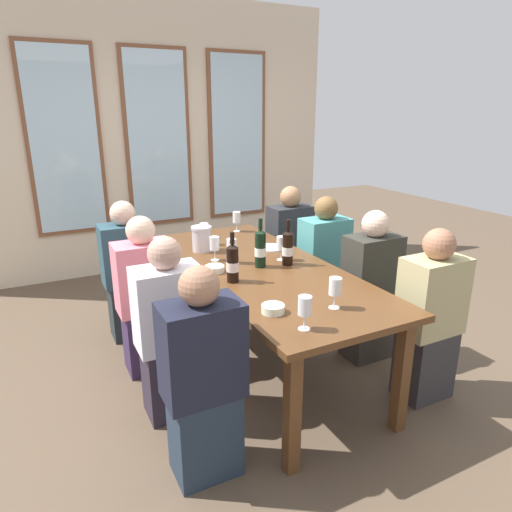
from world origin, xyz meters
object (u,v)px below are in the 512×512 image
wine_bottle_1 (233,263)px  wine_glass_5 (335,287)px  seated_person_1 (323,266)px  seated_person_6 (203,381)px  wine_glass_1 (232,246)px  seated_person_5 (289,249)px  wine_bottle_2 (288,248)px  seated_person_3 (370,290)px  wine_glass_2 (305,307)px  seated_person_0 (146,300)px  seated_person_2 (170,333)px  white_plate_0 (270,248)px  seated_person_7 (429,320)px  tasting_bowl_0 (273,309)px  wine_glass_4 (281,244)px  wine_glass_0 (237,218)px  metal_pitcher (202,239)px  tasting_bowl_1 (215,269)px  seated_person_4 (128,274)px  wine_glass_6 (204,230)px  wine_bottle_0 (260,248)px  dining_table (262,277)px  wine_glass_3 (214,245)px

wine_bottle_1 → wine_glass_5: 0.69m
seated_person_1 → seated_person_6: bearing=-143.0°
wine_glass_1 → seated_person_5: bearing=38.0°
wine_bottle_2 → seated_person_3: bearing=-21.8°
wine_bottle_2 → wine_glass_2: wine_bottle_2 is taller
seated_person_0 → seated_person_2: (0.00, -0.55, 0.00)m
white_plate_0 → seated_person_6: 1.54m
wine_glass_2 → seated_person_1: seated_person_1 is taller
seated_person_3 → seated_person_7: same height
tasting_bowl_0 → seated_person_6: (-0.45, -0.12, -0.24)m
tasting_bowl_0 → wine_bottle_2: bearing=53.8°
wine_bottle_2 → wine_glass_4: wine_bottle_2 is taller
seated_person_6 → seated_person_1: bearing=37.0°
wine_glass_0 → seated_person_7: seated_person_7 is taller
metal_pitcher → seated_person_2: (-0.50, -0.78, -0.31)m
wine_glass_0 → seated_person_1: (0.50, -0.62, -0.34)m
tasting_bowl_1 → wine_glass_5: 0.91m
seated_person_4 → wine_glass_2: bearing=-74.5°
seated_person_2 → seated_person_4: same height
tasting_bowl_0 → seated_person_7: seated_person_7 is taller
wine_glass_0 → wine_glass_1: (-0.39, -0.76, 0.00)m
seated_person_0 → seated_person_4: 0.56m
tasting_bowl_0 → wine_glass_6: (0.13, 1.36, 0.10)m
wine_bottle_0 → seated_person_4: size_ratio=0.30×
tasting_bowl_0 → seated_person_0: 1.10m
seated_person_7 → metal_pitcher: bearing=126.0°
tasting_bowl_0 → wine_glass_2: wine_glass_2 is taller
wine_bottle_2 → seated_person_6: 1.24m
seated_person_0 → white_plate_0: bearing=3.1°
wine_bottle_2 → wine_bottle_1: bearing=-164.9°
wine_bottle_2 → seated_person_3: size_ratio=0.29×
wine_bottle_0 → dining_table: bearing=-18.5°
wine_bottle_2 → seated_person_4: 1.33m
wine_bottle_2 → wine_glass_0: 0.97m
seated_person_4 → wine_glass_3: bearing=-49.4°
white_plate_0 → tasting_bowl_1: 0.66m
seated_person_0 → seated_person_3: size_ratio=1.00×
seated_person_1 → wine_bottle_1: bearing=-155.0°
wine_glass_5 → seated_person_5: bearing=66.7°
metal_pitcher → seated_person_2: seated_person_2 is taller
wine_glass_1 → seated_person_7: bearing=-47.8°
seated_person_5 → wine_glass_5: bearing=-113.3°
metal_pitcher → seated_person_5: (0.98, 0.33, -0.31)m
wine_bottle_2 → seated_person_0: size_ratio=0.29×
tasting_bowl_1 → wine_glass_4: wine_glass_4 is taller
seated_person_0 → seated_person_1: (1.48, 0.02, 0.00)m
wine_glass_6 → seated_person_2: (-0.58, -0.93, -0.34)m
tasting_bowl_0 → seated_person_1: (1.03, 1.00, -0.24)m
seated_person_3 → seated_person_6: bearing=-160.1°
wine_glass_3 → wine_glass_6: size_ratio=1.00×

